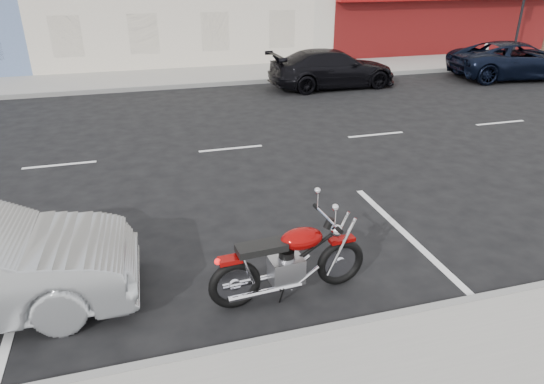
{
  "coord_description": "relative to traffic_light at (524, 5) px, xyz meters",
  "views": [
    {
      "loc": [
        -4.17,
        -11.27,
        4.13
      ],
      "look_at": [
        -2.19,
        -4.4,
        0.8
      ],
      "focal_mm": 32.0,
      "sensor_mm": 36.0,
      "label": 1
    }
  ],
  "objects": [
    {
      "name": "suv_far",
      "position": [
        -2.75,
        -3.22,
        -1.84
      ],
      "size": [
        5.46,
        3.06,
        1.44
      ],
      "primitive_type": "imported",
      "rotation": [
        0.0,
        0.0,
        1.44
      ],
      "color": "black",
      "rests_on": "ground"
    },
    {
      "name": "fire_hydrant",
      "position": [
        -1.5,
        0.17,
        -2.03
      ],
      "size": [
        0.2,
        0.2,
        0.72
      ],
      "color": "beige",
      "rests_on": "sidewalk_far"
    },
    {
      "name": "car_far",
      "position": [
        -10.46,
        -2.69,
        -1.86
      ],
      "size": [
        4.84,
        2.08,
        1.39
      ],
      "primitive_type": "imported",
      "rotation": [
        0.0,
        0.0,
        1.6
      ],
      "color": "black",
      "rests_on": "ground"
    },
    {
      "name": "curb_far",
      "position": [
        -18.5,
        -1.33,
        -2.48
      ],
      "size": [
        80.0,
        0.12,
        0.16
      ],
      "primitive_type": "cube",
      "color": "gray",
      "rests_on": "ground"
    },
    {
      "name": "motorcycle",
      "position": [
        -15.12,
        -14.34,
        -2.04
      ],
      "size": [
        2.25,
        0.74,
        1.13
      ],
      "rotation": [
        0.0,
        0.0,
        0.07
      ],
      "color": "black",
      "rests_on": "ground"
    },
    {
      "name": "traffic_light",
      "position": [
        0.0,
        0.0,
        0.0
      ],
      "size": [
        0.26,
        0.3,
        3.8
      ],
      "color": "black",
      "rests_on": "sidewalk_far"
    },
    {
      "name": "curb_near",
      "position": [
        -18.5,
        -15.33,
        -2.48
      ],
      "size": [
        80.0,
        0.12,
        0.16
      ],
      "primitive_type": "cube",
      "color": "gray",
      "rests_on": "ground"
    },
    {
      "name": "ground",
      "position": [
        -13.5,
        -8.33,
        -2.56
      ],
      "size": [
        120.0,
        120.0,
        0.0
      ],
      "primitive_type": "plane",
      "color": "black",
      "rests_on": "ground"
    },
    {
      "name": "sidewalk_far",
      "position": [
        -18.5,
        0.37,
        -2.48
      ],
      "size": [
        80.0,
        3.4,
        0.15
      ],
      "primitive_type": "cube",
      "color": "gray",
      "rests_on": "ground"
    }
  ]
}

